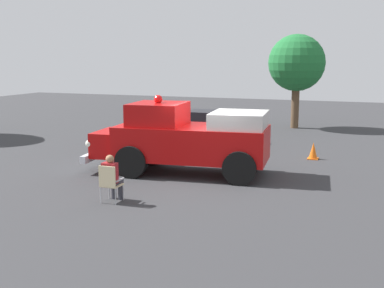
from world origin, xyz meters
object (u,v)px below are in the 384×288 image
vintage_fire_truck (185,138)px  lawn_chair_near_truck (110,181)px  traffic_cone (313,151)px  spectator_seated (112,176)px  lawn_chair_by_car (187,139)px  oak_tree_right (297,63)px  classic_hot_rod (201,126)px

vintage_fire_truck → lawn_chair_near_truck: size_ratio=6.02×
traffic_cone → spectator_seated: bearing=60.3°
lawn_chair_by_car → oak_tree_right: 9.65m
vintage_fire_truck → spectator_seated: size_ratio=4.76×
vintage_fire_truck → lawn_chair_near_truck: bearing=80.5°
spectator_seated → oak_tree_right: oak_tree_right is taller
vintage_fire_truck → classic_hot_rod: 5.98m
lawn_chair_by_car → traffic_cone: size_ratio=1.61×
lawn_chair_by_car → oak_tree_right: bearing=-108.4°
spectator_seated → traffic_cone: 8.73m
lawn_chair_near_truck → lawn_chair_by_car: same height
classic_hot_rod → lawn_chair_near_truck: 9.63m
vintage_fire_truck → lawn_chair_by_car: 3.55m
classic_hot_rod → lawn_chair_by_car: classic_hot_rod is taller
spectator_seated → oak_tree_right: 16.13m
lawn_chair_near_truck → oak_tree_right: bearing=-98.4°
lawn_chair_by_car → traffic_cone: bearing=-173.0°
lawn_chair_by_car → classic_hot_rod: bearing=-83.1°
classic_hot_rod → oak_tree_right: oak_tree_right is taller
oak_tree_right → traffic_cone: bearing=103.8°
lawn_chair_near_truck → traffic_cone: 8.84m
spectator_seated → traffic_cone: size_ratio=2.03×
lawn_chair_by_car → spectator_seated: size_ratio=0.79×
classic_hot_rod → lawn_chair_by_car: (-0.30, 2.48, -0.16)m
lawn_chair_by_car → oak_tree_right: size_ratio=0.20×
vintage_fire_truck → classic_hot_rod: (1.50, -5.77, -0.45)m
vintage_fire_truck → traffic_cone: size_ratio=9.68×
vintage_fire_truck → traffic_cone: vintage_fire_truck is taller
lawn_chair_near_truck → lawn_chair_by_car: bearing=-85.4°
vintage_fire_truck → lawn_chair_near_truck: 3.92m
oak_tree_right → traffic_cone: (-1.99, 8.14, -3.18)m
classic_hot_rod → lawn_chair_near_truck: size_ratio=4.35×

